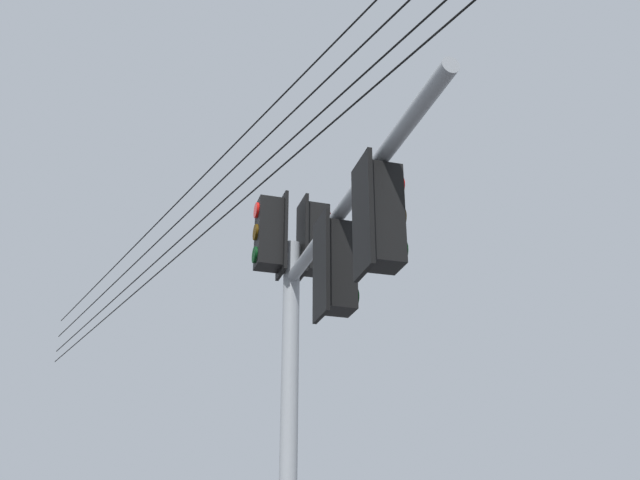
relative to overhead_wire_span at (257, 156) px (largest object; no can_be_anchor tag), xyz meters
name	(u,v)px	position (x,y,z in m)	size (l,w,h in m)	color
signal_mast_assembly	(312,315)	(-0.49, -1.95, -3.03)	(2.14, 4.36, 6.35)	gray
overhead_wire_span	(257,156)	(0.00, 0.00, 0.00)	(3.12, 24.06, 1.64)	black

